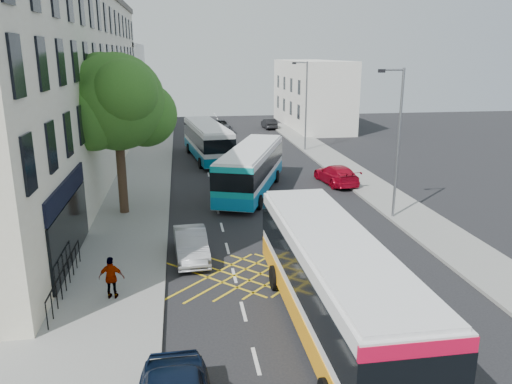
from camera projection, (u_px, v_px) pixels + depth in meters
name	position (u px, v px, depth m)	size (l,w,h in m)	color
ground	(358.00, 352.00, 15.37)	(120.00, 120.00, 0.00)	black
pavement_left	(125.00, 213.00, 28.40)	(5.00, 70.00, 0.15)	gray
pavement_right	(391.00, 201.00, 30.72)	(3.00, 70.00, 0.15)	gray
terrace_main	(51.00, 84.00, 34.85)	(8.30, 45.00, 13.50)	beige
terrace_far	(110.00, 84.00, 64.37)	(8.00, 20.00, 10.00)	silver
building_right	(311.00, 94.00, 61.59)	(6.00, 18.00, 8.00)	silver
street_tree	(116.00, 103.00, 26.70)	(6.30, 5.70, 8.80)	#382619
lamp_near	(397.00, 136.00, 26.45)	(1.45, 0.15, 8.00)	slate
lamp_far	(305.00, 101.00, 45.49)	(1.45, 0.15, 8.00)	slate
railings	(65.00, 277.00, 18.82)	(0.08, 5.60, 1.14)	black
bus_near	(334.00, 282.00, 16.18)	(2.96, 11.64, 3.27)	silver
bus_mid	(251.00, 169.00, 32.52)	(5.98, 10.94, 3.02)	silver
bus_far	(207.00, 141.00, 42.89)	(3.83, 11.09, 3.05)	silver
motorbike	(427.00, 372.00, 12.97)	(0.87, 2.00, 1.85)	black
parked_car_silver	(191.00, 244.00, 22.22)	(1.38, 3.96, 1.31)	#93959A
red_hatchback	(336.00, 174.00, 34.90)	(1.89, 4.64, 1.35)	#A5071D
distant_car_grey	(220.00, 126.00, 57.45)	(2.40, 5.20, 1.45)	#3A3B41
distant_car_dark	(269.00, 124.00, 60.49)	(1.30, 3.73, 1.23)	black
pedestrian_far	(112.00, 278.00, 18.24)	(0.94, 0.39, 1.61)	gray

